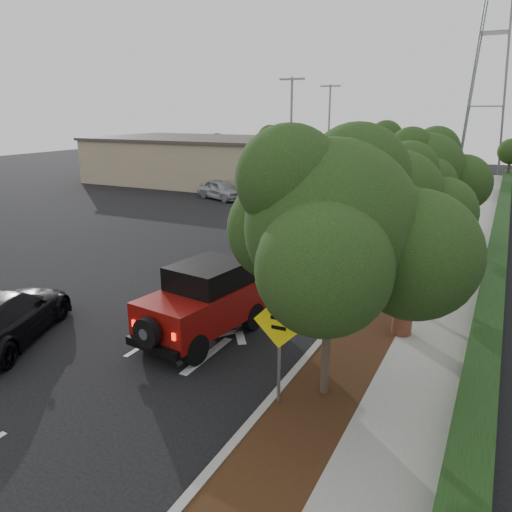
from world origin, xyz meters
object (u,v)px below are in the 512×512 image
Objects in this scene: silver_suv_ahead at (320,240)px; black_suv_oncoming at (3,317)px; red_jeep at (207,300)px; speed_hump_sign at (279,336)px.

black_suv_oncoming is at bearing -109.28° from silver_suv_ahead.
speed_hump_sign is (3.46, -2.52, 0.64)m from red_jeep.
red_jeep is 0.96× the size of silver_suv_ahead.
speed_hump_sign is at bearing -28.18° from red_jeep.
red_jeep is 0.84× the size of black_suv_oncoming.
red_jeep reaches higher than black_suv_oncoming.
black_suv_oncoming is at bearing -179.02° from speed_hump_sign.
red_jeep is at bearing 141.40° from speed_hump_sign.
silver_suv_ahead is at bearing 102.95° from speed_hump_sign.
red_jeep is 5.99m from black_suv_oncoming.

